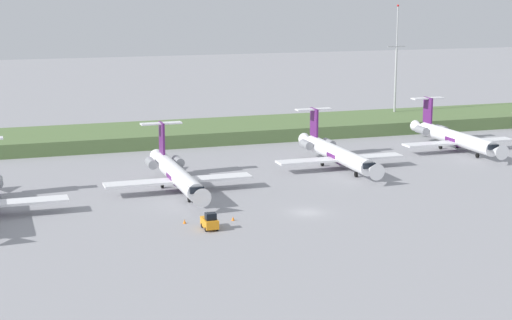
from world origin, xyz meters
The scene contains 10 objects.
ground_plane centered at (0.00, 30.00, 0.00)m, with size 500.00×500.00×0.00m, color #939399.
grass_berm centered at (0.00, 61.43, 1.35)m, with size 320.00×20.00×2.69m, color #597542.
regional_jet_third centered at (-14.30, 18.82, 2.54)m, with size 22.81×31.00×9.00m.
regional_jet_fourth centered at (15.88, 26.05, 2.54)m, with size 22.81×31.00×9.00m.
regional_jet_fifth centered at (43.92, 33.41, 2.54)m, with size 22.81×31.00×9.00m.
antenna_mast centered at (48.41, 66.56, 11.22)m, with size 4.40×0.50×27.21m.
baggage_tug centered at (-15.06, -3.55, 1.00)m, with size 1.72×3.20×2.30m.
safety_cone_front_marker centered at (-17.55, 0.09, 0.28)m, with size 0.44×0.44×0.55m, color orange.
safety_cone_mid_marker centered at (-14.23, -0.60, 0.28)m, with size 0.44×0.44×0.55m, color orange.
safety_cone_rear_marker centered at (-11.03, -0.58, 0.28)m, with size 0.44×0.44×0.55m, color orange.
Camera 1 is at (-41.62, -102.60, 30.38)m, focal length 57.65 mm.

